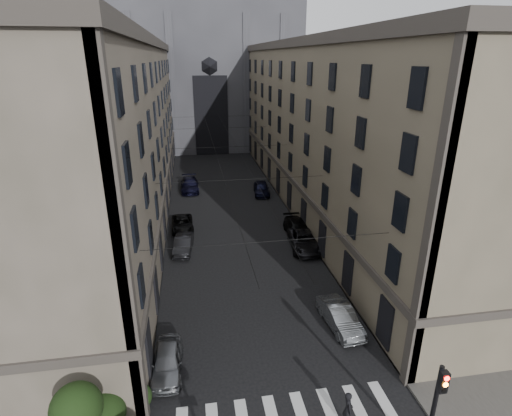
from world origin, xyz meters
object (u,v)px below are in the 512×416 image
car_left_midfar (182,224)px  car_right_far (261,188)px  traffic_light_right (436,403)px  car_right_midfar (298,229)px  gothic_tower (206,53)px  car_left_far (190,185)px  car_left_near (167,361)px  car_right_near (340,317)px  car_left_midnear (183,244)px  pedestrian (348,409)px  car_right_midnear (304,241)px

car_left_midfar → car_right_far: bearing=42.4°
traffic_light_right → car_right_midfar: traffic_light_right is taller
gothic_tower → car_right_far: bearing=-82.1°
car_left_far → car_right_far: size_ratio=1.17×
car_right_midfar → car_left_far: bearing=122.5°
car_left_near → car_right_near: 11.45m
car_left_midnear → car_left_midfar: 5.10m
car_left_midnear → car_left_midfar: car_left_midnear is taller
car_left_midnear → car_left_far: car_left_far is taller
gothic_tower → car_left_midnear: size_ratio=13.22×
car_right_far → pedestrian: bearing=-87.6°
traffic_light_right → car_left_midfar: traffic_light_right is taller
car_left_near → car_right_far: (10.93, 30.42, 0.10)m
gothic_tower → car_right_far: gothic_tower is taller
car_left_midnear → car_right_midfar: size_ratio=0.82×
car_right_midnear → car_right_far: 16.43m
car_right_midfar → pedestrian: pedestrian is taller
car_left_midfar → car_right_near: size_ratio=1.02×
traffic_light_right → car_left_midfar: (-10.94, 27.74, -2.63)m
car_left_midfar → car_left_near: bearing=-94.2°
car_left_far → pedestrian: pedestrian is taller
car_left_far → pedestrian: bearing=-80.3°
gothic_tower → car_right_midfar: gothic_tower is taller
car_left_midfar → pedestrian: (8.14, -25.39, 0.31)m
gothic_tower → car_left_far: gothic_tower is taller
traffic_light_right → car_right_near: bearing=92.6°
car_left_midfar → car_right_midnear: car_right_midnear is taller
gothic_tower → car_right_midfar: size_ratio=10.85×
car_left_near → car_left_midnear: bearing=88.5°
car_right_midnear → car_left_midfar: bearing=156.4°
traffic_light_right → car_left_far: size_ratio=0.91×
car_right_midnear → car_right_far: bearing=99.6°
car_left_midnear → gothic_tower: bearing=90.6°
car_right_midnear → car_right_near: bearing=-88.8°
car_left_near → car_right_far: bearing=71.8°
car_right_midfar → car_left_midnear: bearing=-171.8°
traffic_light_right → car_left_far: bearing=103.8°
car_left_far → car_right_midfar: car_left_far is taller
traffic_light_right → car_left_near: traffic_light_right is taller
car_right_far → car_left_far: bearing=167.5°
car_right_midfar → car_left_midfar: bearing=163.3°
car_right_midfar → pedestrian: (-3.39, -21.99, 0.19)m
car_left_midfar → traffic_light_right: bearing=-70.7°
car_left_near → car_left_midnear: car_left_near is taller
car_right_midfar → car_right_far: bearing=95.3°
traffic_light_right → car_left_far: 42.16m
gothic_tower → car_right_midnear: size_ratio=10.34×
car_right_near → car_right_midnear: car_right_midnear is taller
gothic_tower → car_right_near: (5.17, -63.37, -17.03)m
car_left_midnear → car_right_midnear: (11.27, -1.23, 0.06)m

